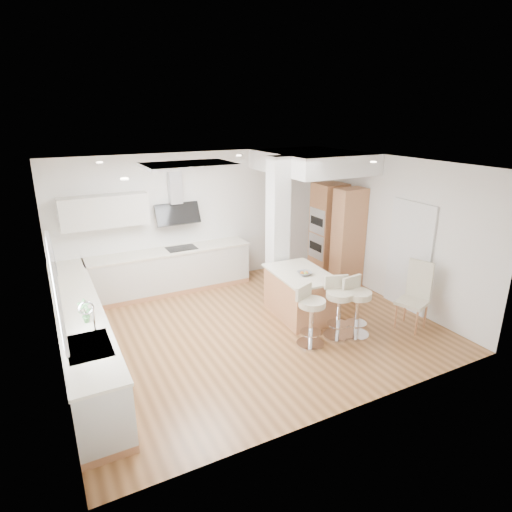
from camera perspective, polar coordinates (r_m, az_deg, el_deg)
ground at (r=7.55m, az=-0.59°, el=-9.52°), size 6.00×6.00×0.00m
ceiling at (r=7.55m, az=-0.59°, el=-9.52°), size 6.00×5.00×0.02m
wall_back at (r=9.21m, az=-7.69°, el=4.92°), size 6.00×0.04×2.80m
wall_left at (r=6.32m, az=-25.72°, el=-3.32°), size 0.04×5.00×2.80m
wall_right at (r=8.71m, az=17.30°, el=3.43°), size 0.04×5.00×2.80m
skylight at (r=6.95m, az=-8.93°, el=11.88°), size 4.10×2.10×0.06m
window_left at (r=5.38m, az=-25.20°, el=-3.61°), size 0.06×1.28×1.07m
doorway_right at (r=8.41m, az=19.73°, el=-0.22°), size 0.05×1.00×2.10m
counter_left at (r=6.92m, az=-22.21°, el=-9.55°), size 0.63×4.50×1.35m
counter_back at (r=8.90m, az=-12.41°, el=-0.58°), size 3.62×0.63×2.50m
pillar at (r=8.28m, az=2.90°, el=3.49°), size 0.35×0.35×2.80m
soffit at (r=8.99m, az=7.48°, el=12.36°), size 1.78×2.20×0.40m
oven_column at (r=9.48m, az=10.55°, el=2.98°), size 0.63×1.21×2.10m
peninsula at (r=7.85m, az=5.87°, el=-5.01°), size 1.00×1.44×0.91m
bar_stool_a at (r=6.85m, az=7.28°, el=-7.52°), size 0.59×0.59×0.99m
bar_stool_b at (r=7.17m, az=10.94°, el=-6.34°), size 0.57×0.57×1.03m
bar_stool_c at (r=7.27m, az=13.27°, el=-6.23°), size 0.50×0.50×1.01m
dining_chair at (r=7.84m, az=20.54°, el=-4.58°), size 0.59×0.59×1.18m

